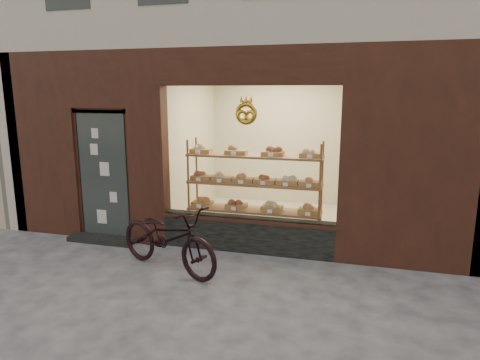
% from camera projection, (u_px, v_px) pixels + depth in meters
% --- Properties ---
extents(ground, '(90.00, 90.00, 0.00)m').
position_uv_depth(ground, '(163.00, 313.00, 4.86)').
color(ground, '#3A3941').
extents(display_shelf, '(2.20, 0.45, 1.70)m').
position_uv_depth(display_shelf, '(254.00, 191.00, 6.97)').
color(display_shelf, brown).
rests_on(display_shelf, ground).
extents(bicycle, '(1.91, 1.26, 0.95)m').
position_uv_depth(bicycle, '(168.00, 238.00, 5.94)').
color(bicycle, black).
rests_on(bicycle, ground).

